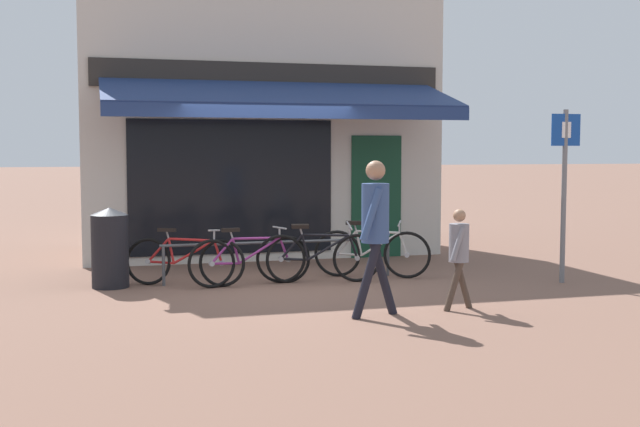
{
  "coord_description": "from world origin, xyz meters",
  "views": [
    {
      "loc": [
        -2.46,
        -10.59,
        1.86
      ],
      "look_at": [
        0.31,
        -0.83,
        1.05
      ],
      "focal_mm": 45.0,
      "sensor_mm": 36.0,
      "label": 1
    }
  ],
  "objects_px": {
    "litter_bin": "(110,247)",
    "parking_sign": "(564,177)",
    "pedestrian_child": "(459,248)",
    "bicycle_silver": "(372,252)",
    "bicycle_red": "(184,260)",
    "bicycle_black": "(319,256)",
    "bicycle_purple": "(250,259)",
    "pedestrian_adult": "(375,220)"
  },
  "relations": [
    {
      "from": "litter_bin",
      "to": "parking_sign",
      "type": "xyz_separation_m",
      "value": [
        6.11,
        -1.32,
        0.93
      ]
    },
    {
      "from": "pedestrian_child",
      "to": "litter_bin",
      "type": "relative_size",
      "value": 1.09
    },
    {
      "from": "bicycle_silver",
      "to": "litter_bin",
      "type": "relative_size",
      "value": 1.45
    },
    {
      "from": "bicycle_red",
      "to": "bicycle_black",
      "type": "relative_size",
      "value": 0.9
    },
    {
      "from": "parking_sign",
      "to": "bicycle_red",
      "type": "bearing_deg",
      "value": 166.99
    },
    {
      "from": "bicycle_red",
      "to": "bicycle_purple",
      "type": "height_order",
      "value": "same"
    },
    {
      "from": "bicycle_purple",
      "to": "pedestrian_child",
      "type": "bearing_deg",
      "value": -55.55
    },
    {
      "from": "pedestrian_adult",
      "to": "litter_bin",
      "type": "bearing_deg",
      "value": 138.95
    },
    {
      "from": "pedestrian_adult",
      "to": "parking_sign",
      "type": "xyz_separation_m",
      "value": [
        3.3,
        1.44,
        0.4
      ]
    },
    {
      "from": "bicycle_black",
      "to": "pedestrian_child",
      "type": "bearing_deg",
      "value": -54.23
    },
    {
      "from": "bicycle_silver",
      "to": "litter_bin",
      "type": "height_order",
      "value": "litter_bin"
    },
    {
      "from": "bicycle_red",
      "to": "bicycle_silver",
      "type": "height_order",
      "value": "bicycle_silver"
    },
    {
      "from": "bicycle_red",
      "to": "bicycle_silver",
      "type": "xyz_separation_m",
      "value": [
        2.69,
        -0.05,
        0.02
      ]
    },
    {
      "from": "bicycle_silver",
      "to": "bicycle_black",
      "type": "bearing_deg",
      "value": -139.88
    },
    {
      "from": "pedestrian_child",
      "to": "parking_sign",
      "type": "distance_m",
      "value": 2.72
    },
    {
      "from": "bicycle_black",
      "to": "parking_sign",
      "type": "distance_m",
      "value": 3.59
    },
    {
      "from": "bicycle_silver",
      "to": "parking_sign",
      "type": "xyz_separation_m",
      "value": [
        2.43,
        -1.13,
        1.11
      ]
    },
    {
      "from": "bicycle_purple",
      "to": "bicycle_silver",
      "type": "height_order",
      "value": "bicycle_silver"
    },
    {
      "from": "bicycle_purple",
      "to": "bicycle_red",
      "type": "bearing_deg",
      "value": 158.85
    },
    {
      "from": "bicycle_black",
      "to": "pedestrian_child",
      "type": "relative_size",
      "value": 1.48
    },
    {
      "from": "bicycle_red",
      "to": "parking_sign",
      "type": "height_order",
      "value": "parking_sign"
    },
    {
      "from": "bicycle_black",
      "to": "bicycle_red",
      "type": "bearing_deg",
      "value": -178.44
    },
    {
      "from": "bicycle_red",
      "to": "pedestrian_child",
      "type": "height_order",
      "value": "pedestrian_child"
    },
    {
      "from": "bicycle_red",
      "to": "parking_sign",
      "type": "relative_size",
      "value": 0.66
    },
    {
      "from": "bicycle_black",
      "to": "parking_sign",
      "type": "xyz_separation_m",
      "value": [
        3.29,
        -0.9,
        1.1
      ]
    },
    {
      "from": "bicycle_red",
      "to": "parking_sign",
      "type": "distance_m",
      "value": 5.38
    },
    {
      "from": "bicycle_red",
      "to": "bicycle_purple",
      "type": "xyz_separation_m",
      "value": [
        0.87,
        -0.22,
        0.01
      ]
    },
    {
      "from": "bicycle_black",
      "to": "bicycle_silver",
      "type": "bearing_deg",
      "value": 25.58
    },
    {
      "from": "bicycle_red",
      "to": "pedestrian_adult",
      "type": "xyz_separation_m",
      "value": [
        1.82,
        -2.62,
        0.73
      ]
    },
    {
      "from": "pedestrian_child",
      "to": "parking_sign",
      "type": "relative_size",
      "value": 0.49
    },
    {
      "from": "bicycle_red",
      "to": "pedestrian_adult",
      "type": "bearing_deg",
      "value": -30.85
    },
    {
      "from": "bicycle_purple",
      "to": "pedestrian_child",
      "type": "relative_size",
      "value": 1.48
    },
    {
      "from": "bicycle_red",
      "to": "bicycle_silver",
      "type": "relative_size",
      "value": 1.01
    },
    {
      "from": "bicycle_silver",
      "to": "bicycle_purple",
      "type": "bearing_deg",
      "value": -149.72
    },
    {
      "from": "bicycle_silver",
      "to": "pedestrian_adult",
      "type": "bearing_deg",
      "value": -83.73
    },
    {
      "from": "bicycle_silver",
      "to": "pedestrian_adult",
      "type": "xyz_separation_m",
      "value": [
        -0.87,
        -2.57,
        0.71
      ]
    },
    {
      "from": "bicycle_silver",
      "to": "pedestrian_adult",
      "type": "distance_m",
      "value": 2.8
    },
    {
      "from": "bicycle_silver",
      "to": "pedestrian_child",
      "type": "distance_m",
      "value": 2.5
    },
    {
      "from": "litter_bin",
      "to": "pedestrian_child",
      "type": "bearing_deg",
      "value": -34.51
    },
    {
      "from": "litter_bin",
      "to": "parking_sign",
      "type": "distance_m",
      "value": 6.32
    },
    {
      "from": "bicycle_purple",
      "to": "pedestrian_child",
      "type": "xyz_separation_m",
      "value": [
        2.02,
        -2.3,
        0.36
      ]
    },
    {
      "from": "bicycle_purple",
      "to": "litter_bin",
      "type": "relative_size",
      "value": 1.62
    }
  ]
}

